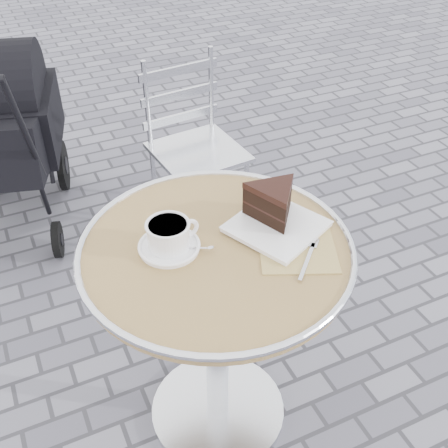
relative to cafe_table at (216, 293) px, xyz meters
name	(u,v)px	position (x,y,z in m)	size (l,w,h in m)	color
ground	(218,412)	(0.00, 0.00, -0.57)	(80.00, 80.00, 0.00)	slate
cafe_table	(216,293)	(0.00, 0.00, 0.00)	(0.72, 0.72, 0.74)	silver
cappuccino_set	(169,237)	(-0.11, 0.05, 0.20)	(0.17, 0.15, 0.08)	white
cake_plate_set	(275,208)	(0.18, 0.02, 0.22)	(0.28, 0.37, 0.12)	tan
bistro_chair	(188,127)	(0.33, 1.03, -0.07)	(0.39, 0.39, 0.80)	silver
baby_stroller	(4,138)	(-0.41, 1.40, -0.14)	(0.63, 0.98, 0.94)	black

